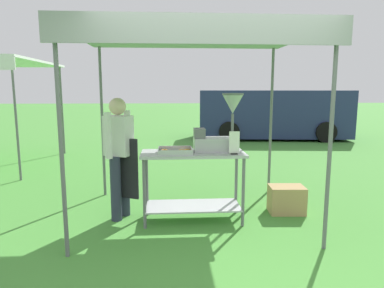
{
  "coord_description": "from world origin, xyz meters",
  "views": [
    {
      "loc": [
        -0.49,
        -3.28,
        1.71
      ],
      "look_at": [
        -0.19,
        1.25,
        0.99
      ],
      "focal_mm": 32.1,
      "sensor_mm": 36.0,
      "label": 1
    }
  ],
  "objects_px": {
    "vendor": "(119,152)",
    "supply_crate": "(287,199)",
    "donut_cart": "(193,173)",
    "menu_sign": "(234,144)",
    "van_navy": "(272,114)",
    "donut_tray": "(175,152)",
    "stall_canopy": "(193,40)",
    "donut_fryer": "(221,129)"
  },
  "relations": [
    {
      "from": "donut_cart",
      "to": "donut_tray",
      "type": "distance_m",
      "value": 0.38
    },
    {
      "from": "donut_cart",
      "to": "supply_crate",
      "type": "height_order",
      "value": "donut_cart"
    },
    {
      "from": "donut_tray",
      "to": "supply_crate",
      "type": "distance_m",
      "value": 1.75
    },
    {
      "from": "van_navy",
      "to": "vendor",
      "type": "bearing_deg",
      "value": -120.0
    },
    {
      "from": "menu_sign",
      "to": "vendor",
      "type": "height_order",
      "value": "vendor"
    },
    {
      "from": "stall_canopy",
      "to": "supply_crate",
      "type": "bearing_deg",
      "value": 4.5
    },
    {
      "from": "stall_canopy",
      "to": "menu_sign",
      "type": "relative_size",
      "value": 10.22
    },
    {
      "from": "donut_cart",
      "to": "stall_canopy",
      "type": "bearing_deg",
      "value": 90.0
    },
    {
      "from": "donut_tray",
      "to": "supply_crate",
      "type": "bearing_deg",
      "value": 10.09
    },
    {
      "from": "donut_fryer",
      "to": "donut_cart",
      "type": "bearing_deg",
      "value": -170.85
    },
    {
      "from": "vendor",
      "to": "supply_crate",
      "type": "height_order",
      "value": "vendor"
    },
    {
      "from": "donut_cart",
      "to": "supply_crate",
      "type": "bearing_deg",
      "value": 8.68
    },
    {
      "from": "donut_cart",
      "to": "vendor",
      "type": "relative_size",
      "value": 0.83
    },
    {
      "from": "stall_canopy",
      "to": "van_navy",
      "type": "bearing_deg",
      "value": 66.02
    },
    {
      "from": "vendor",
      "to": "supply_crate",
      "type": "distance_m",
      "value": 2.4
    },
    {
      "from": "van_navy",
      "to": "supply_crate",
      "type": "bearing_deg",
      "value": -105.19
    },
    {
      "from": "donut_tray",
      "to": "supply_crate",
      "type": "height_order",
      "value": "donut_tray"
    },
    {
      "from": "stall_canopy",
      "to": "donut_cart",
      "type": "xyz_separation_m",
      "value": [
        -0.0,
        -0.1,
        -1.68
      ]
    },
    {
      "from": "stall_canopy",
      "to": "donut_fryer",
      "type": "distance_m",
      "value": 1.17
    },
    {
      "from": "van_navy",
      "to": "menu_sign",
      "type": "bearing_deg",
      "value": -110.04
    },
    {
      "from": "donut_cart",
      "to": "vendor",
      "type": "xyz_separation_m",
      "value": [
        -0.96,
        0.16,
        0.26
      ]
    },
    {
      "from": "menu_sign",
      "to": "supply_crate",
      "type": "height_order",
      "value": "menu_sign"
    },
    {
      "from": "donut_tray",
      "to": "van_navy",
      "type": "bearing_deg",
      "value": 65.08
    },
    {
      "from": "donut_tray",
      "to": "stall_canopy",
      "type": "bearing_deg",
      "value": 36.96
    },
    {
      "from": "donut_tray",
      "to": "menu_sign",
      "type": "xyz_separation_m",
      "value": [
        0.73,
        -0.1,
        0.1
      ]
    },
    {
      "from": "donut_cart",
      "to": "van_navy",
      "type": "xyz_separation_m",
      "value": [
        3.34,
        7.61,
        0.23
      ]
    },
    {
      "from": "menu_sign",
      "to": "van_navy",
      "type": "height_order",
      "value": "van_navy"
    },
    {
      "from": "supply_crate",
      "to": "van_navy",
      "type": "bearing_deg",
      "value": 74.81
    },
    {
      "from": "menu_sign",
      "to": "vendor",
      "type": "distance_m",
      "value": 1.51
    },
    {
      "from": "stall_canopy",
      "to": "vendor",
      "type": "xyz_separation_m",
      "value": [
        -0.96,
        0.06,
        -1.43
      ]
    },
    {
      "from": "donut_fryer",
      "to": "menu_sign",
      "type": "height_order",
      "value": "donut_fryer"
    },
    {
      "from": "vendor",
      "to": "supply_crate",
      "type": "relative_size",
      "value": 3.22
    },
    {
      "from": "donut_fryer",
      "to": "donut_tray",
      "type": "bearing_deg",
      "value": -167.34
    },
    {
      "from": "stall_canopy",
      "to": "donut_tray",
      "type": "distance_m",
      "value": 1.42
    },
    {
      "from": "donut_cart",
      "to": "van_navy",
      "type": "height_order",
      "value": "van_navy"
    },
    {
      "from": "vendor",
      "to": "supply_crate",
      "type": "bearing_deg",
      "value": 1.05
    },
    {
      "from": "stall_canopy",
      "to": "menu_sign",
      "type": "bearing_deg",
      "value": -28.78
    },
    {
      "from": "donut_cart",
      "to": "donut_tray",
      "type": "height_order",
      "value": "donut_tray"
    },
    {
      "from": "supply_crate",
      "to": "donut_fryer",
      "type": "bearing_deg",
      "value": -171.5
    },
    {
      "from": "donut_fryer",
      "to": "van_navy",
      "type": "bearing_deg",
      "value": 68.47
    },
    {
      "from": "donut_cart",
      "to": "van_navy",
      "type": "bearing_deg",
      "value": 66.3
    },
    {
      "from": "donut_fryer",
      "to": "supply_crate",
      "type": "relative_size",
      "value": 1.5
    }
  ]
}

